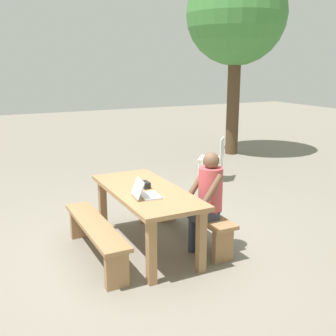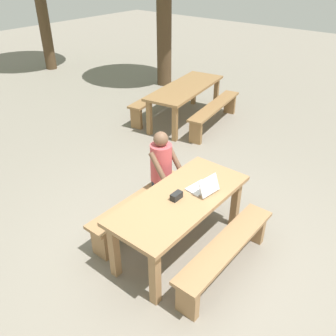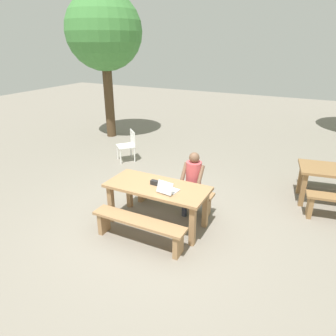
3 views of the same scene
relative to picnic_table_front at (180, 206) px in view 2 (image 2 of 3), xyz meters
name	(u,v)px [view 2 (image 2 of 3)]	position (x,y,z in m)	size (l,w,h in m)	color
ground_plane	(179,247)	(0.00, 0.00, -0.64)	(30.00, 30.00, 0.00)	gray
picnic_table_front	(180,206)	(0.00, 0.00, 0.00)	(1.77, 0.79, 0.76)	#9E754C
bench_near	(226,251)	(0.00, -0.64, -0.31)	(1.60, 0.30, 0.44)	#9E754C
bench_far	(141,206)	(0.00, 0.64, -0.31)	(1.60, 0.30, 0.44)	#9E754C
laptop	(203,187)	(0.26, -0.13, 0.17)	(0.32, 0.32, 0.21)	silver
small_pouch	(176,196)	(-0.05, 0.02, 0.16)	(0.15, 0.08, 0.08)	black
person_seated	(164,169)	(0.41, 0.60, 0.07)	(0.39, 0.40, 1.22)	#333847
picnic_table_mid	(186,91)	(3.15, 2.29, 0.01)	(2.23, 1.10, 0.75)	olive
bench_mid_south	(215,110)	(3.26, 1.62, -0.28)	(1.94, 0.60, 0.48)	olive
bench_mid_north	(158,99)	(3.04, 2.95, -0.28)	(1.94, 0.60, 0.48)	olive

